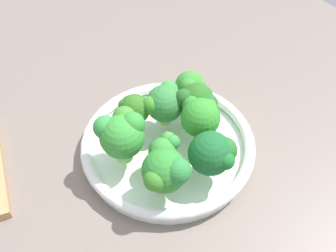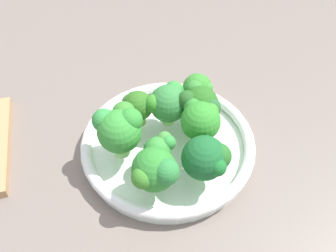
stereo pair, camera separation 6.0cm
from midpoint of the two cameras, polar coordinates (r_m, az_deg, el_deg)
ground_plane at (r=65.02cm, az=-5.96°, el=-5.36°), size 130.00×130.00×2.50cm
bowl at (r=63.14cm, az=-2.70°, el=-2.97°), size 28.71×28.71×3.29cm
broccoli_floret_0 at (r=56.46cm, az=-3.48°, el=-3.69°), size 4.25×4.93×5.21cm
broccoli_floret_1 at (r=56.45cm, az=-9.96°, el=-1.23°), size 7.25×7.02×8.53cm
broccoli_floret_2 at (r=52.34cm, az=-3.54°, el=-7.08°), size 6.94×6.91×7.48cm
broccoli_floret_3 at (r=61.34cm, az=-3.49°, el=3.34°), size 6.23×7.30×7.39cm
broccoli_floret_4 at (r=61.26cm, az=1.61°, el=3.53°), size 6.43×6.66×7.42cm
broccoli_floret_5 at (r=61.53cm, az=-7.85°, el=2.40°), size 5.21×4.97×6.40cm
broccoli_floret_6 at (r=65.03cm, az=0.79°, el=5.77°), size 5.99×5.54×6.48cm
broccoli_floret_7 at (r=58.62cm, az=1.95°, el=1.29°), size 7.05×6.37×7.82cm
broccoli_floret_8 at (r=54.97cm, az=3.75°, el=-4.32°), size 7.19×7.05×7.23cm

